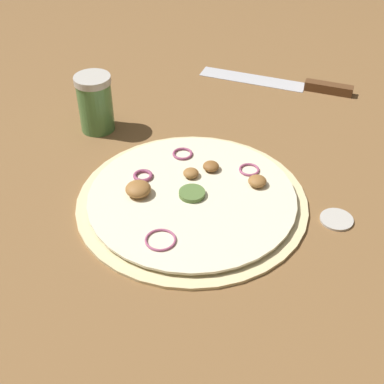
{
  "coord_description": "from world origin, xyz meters",
  "views": [
    {
      "loc": [
        -0.42,
        -0.43,
        0.51
      ],
      "look_at": [
        0.0,
        0.0,
        0.02
      ],
      "focal_mm": 50.0,
      "sensor_mm": 36.0,
      "label": 1
    }
  ],
  "objects_px": {
    "spice_jar": "(95,103)",
    "loose_cap": "(337,219)",
    "knife": "(297,84)",
    "pizza": "(192,198)"
  },
  "relations": [
    {
      "from": "spice_jar",
      "to": "loose_cap",
      "type": "relative_size",
      "value": 2.15
    },
    {
      "from": "knife",
      "to": "loose_cap",
      "type": "relative_size",
      "value": 6.2
    },
    {
      "from": "loose_cap",
      "to": "knife",
      "type": "bearing_deg",
      "value": 44.89
    },
    {
      "from": "pizza",
      "to": "loose_cap",
      "type": "height_order",
      "value": "pizza"
    },
    {
      "from": "pizza",
      "to": "spice_jar",
      "type": "relative_size",
      "value": 3.36
    },
    {
      "from": "loose_cap",
      "to": "pizza",
      "type": "bearing_deg",
      "value": 124.3
    },
    {
      "from": "knife",
      "to": "loose_cap",
      "type": "bearing_deg",
      "value": 109.74
    },
    {
      "from": "pizza",
      "to": "spice_jar",
      "type": "height_order",
      "value": "spice_jar"
    },
    {
      "from": "knife",
      "to": "loose_cap",
      "type": "height_order",
      "value": "knife"
    },
    {
      "from": "knife",
      "to": "pizza",
      "type": "bearing_deg",
      "value": 79.82
    }
  ]
}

